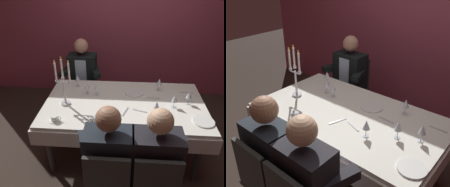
{
  "view_description": "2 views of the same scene",
  "coord_description": "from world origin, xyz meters",
  "views": [
    {
      "loc": [
        0.02,
        -2.32,
        2.2
      ],
      "look_at": [
        -0.15,
        -0.05,
        0.89
      ],
      "focal_mm": 36.68,
      "sensor_mm": 36.0,
      "label": 1
    },
    {
      "loc": [
        1.35,
        -1.77,
        2.1
      ],
      "look_at": [
        -0.1,
        -0.05,
        0.95
      ],
      "focal_mm": 41.27,
      "sensor_mm": 36.0,
      "label": 2
    }
  ],
  "objects": [
    {
      "name": "wine_glass_1",
      "position": [
        0.44,
        0.34,
        0.86
      ],
      "size": [
        0.07,
        0.07,
        0.16
      ],
      "color": "silver",
      "rests_on": "dining_table"
    },
    {
      "name": "wine_glass_4",
      "position": [
        0.75,
        0.03,
        0.85
      ],
      "size": [
        0.07,
        0.07,
        0.16
      ],
      "color": "silver",
      "rests_on": "dining_table"
    },
    {
      "name": "dining_table",
      "position": [
        0.0,
        0.0,
        0.62
      ],
      "size": [
        1.94,
        1.14,
        0.74
      ],
      "color": "white",
      "rests_on": "ground_plane"
    },
    {
      "name": "wine_glass_5",
      "position": [
        0.35,
        -0.22,
        0.85
      ],
      "size": [
        0.07,
        0.07,
        0.16
      ],
      "color": "silver",
      "rests_on": "dining_table"
    },
    {
      "name": "seated_diner_1",
      "position": [
        -0.11,
        -0.89,
        0.74
      ],
      "size": [
        0.63,
        0.48,
        1.24
      ],
      "color": "#2C2F2D",
      "rests_on": "ground_plane"
    },
    {
      "name": "wine_glass_2",
      "position": [
        -0.48,
        0.19,
        0.86
      ],
      "size": [
        0.07,
        0.07,
        0.16
      ],
      "color": "silver",
      "rests_on": "dining_table"
    },
    {
      "name": "fork_2",
      "position": [
        0.35,
        0.12,
        0.74
      ],
      "size": [
        0.17,
        0.03,
        0.01
      ],
      "primitive_type": "cube",
      "rotation": [
        0.0,
        0.0,
        -0.07
      ],
      "color": "#B7B7BC",
      "rests_on": "dining_table"
    },
    {
      "name": "ground_plane",
      "position": [
        0.0,
        0.0,
        0.0
      ],
      "size": [
        12.0,
        12.0,
        0.0
      ],
      "primitive_type": "plane",
      "color": "#342922"
    },
    {
      "name": "wine_glass_0",
      "position": [
        -0.64,
        0.37,
        0.86
      ],
      "size": [
        0.07,
        0.07,
        0.16
      ],
      "color": "silver",
      "rests_on": "dining_table"
    },
    {
      "name": "fork_4",
      "position": [
        0.8,
        0.29,
        0.74
      ],
      "size": [
        0.17,
        0.02,
        0.01
      ],
      "primitive_type": "cube",
      "rotation": [
        0.0,
        0.0,
        -0.0
      ],
      "color": "#B7B7BC",
      "rests_on": "dining_table"
    },
    {
      "name": "seated_diner_0",
      "position": [
        -0.67,
        0.89,
        0.74
      ],
      "size": [
        0.63,
        0.48,
        1.24
      ],
      "color": "#2C2F2D",
      "rests_on": "ground_plane"
    },
    {
      "name": "dinner_plate_0",
      "position": [
        0.84,
        -0.32,
        0.75
      ],
      "size": [
        0.23,
        0.23,
        0.01
      ],
      "primitive_type": "cylinder",
      "color": "white",
      "rests_on": "dining_table"
    },
    {
      "name": "dinner_plate_1",
      "position": [
        0.12,
        0.23,
        0.75
      ],
      "size": [
        0.24,
        0.24,
        0.01
      ],
      "primitive_type": "cylinder",
      "color": "white",
      "rests_on": "dining_table"
    },
    {
      "name": "fork_3",
      "position": [
        0.18,
        -0.17,
        0.74
      ],
      "size": [
        0.17,
        0.07,
        0.01
      ],
      "primitive_type": "cube",
      "rotation": [
        0.0,
        0.0,
        -0.35
      ],
      "color": "#B7B7BC",
      "rests_on": "dining_table"
    },
    {
      "name": "fork_0",
      "position": [
        -0.39,
        -0.38,
        0.74
      ],
      "size": [
        0.17,
        0.02,
        0.01
      ],
      "primitive_type": "cube",
      "rotation": [
        0.0,
        0.0,
        -0.01
      ],
      "color": "#B7B7BC",
      "rests_on": "dining_table"
    },
    {
      "name": "coffee_cup_0",
      "position": [
        -0.72,
        -0.41,
        0.77
      ],
      "size": [
        0.13,
        0.12,
        0.06
      ],
      "color": "white",
      "rests_on": "dining_table"
    },
    {
      "name": "knife_1",
      "position": [
        0.01,
        -0.19,
        0.74
      ],
      "size": [
        0.08,
        0.19,
        0.01
      ],
      "primitive_type": "cube",
      "rotation": [
        0.0,
        0.0,
        1.23
      ],
      "color": "#B7B7BC",
      "rests_on": "dining_table"
    },
    {
      "name": "back_wall",
      "position": [
        0.0,
        1.66,
        1.35
      ],
      "size": [
        6.0,
        0.12,
        2.7
      ],
      "primitive_type": "cube",
      "color": "#943C4F",
      "rests_on": "ground_plane"
    },
    {
      "name": "candelabra",
      "position": [
        -0.69,
        -0.08,
        0.98
      ],
      "size": [
        0.19,
        0.11,
        0.59
      ],
      "color": "silver",
      "rests_on": "dining_table"
    },
    {
      "name": "water_tumbler_0",
      "position": [
        -0.31,
        -0.45,
        0.79
      ],
      "size": [
        0.07,
        0.07,
        0.09
      ],
      "primitive_type": "cylinder",
      "color": "silver",
      "rests_on": "dining_table"
    },
    {
      "name": "wine_glass_6",
      "position": [
        0.57,
        -0.06,
        0.85
      ],
      "size": [
        0.07,
        0.07,
        0.16
      ],
      "color": "silver",
      "rests_on": "dining_table"
    },
    {
      "name": "wine_glass_3",
      "position": [
        -0.35,
        0.16,
        0.85
      ],
      "size": [
        0.07,
        0.07,
        0.16
      ],
      "color": "silver",
      "rests_on": "dining_table"
    },
    {
      "name": "seated_diner_2",
      "position": [
        0.29,
        -0.89,
        0.74
      ],
      "size": [
        0.63,
        0.48,
        1.24
      ],
      "color": "#2C2F2D",
      "rests_on": "ground_plane"
    }
  ]
}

